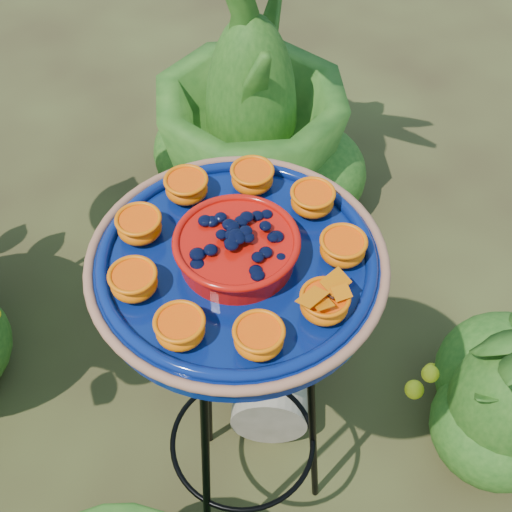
{
  "coord_description": "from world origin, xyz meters",
  "views": [
    {
      "loc": [
        -0.55,
        -0.73,
        1.8
      ],
      "look_at": [
        -0.12,
        -0.17,
        0.96
      ],
      "focal_mm": 50.0,
      "sensor_mm": 36.0,
      "label": 1
    }
  ],
  "objects": [
    {
      "name": "shrub_back_right",
      "position": [
        0.53,
        0.7,
        0.56
      ],
      "size": [
        0.88,
        0.88,
        1.12
      ],
      "primitive_type": "imported",
      "rotation": [
        0.0,
        0.0,
        2.3
      ],
      "color": "#1D4913",
      "rests_on": "ground"
    },
    {
      "name": "tripod_stand",
      "position": [
        -0.14,
        -0.15,
        0.55
      ],
      "size": [
        0.36,
        0.37,
        0.9
      ],
      "rotation": [
        0.0,
        0.0,
        -0.1
      ],
      "color": "black",
      "rests_on": "ground"
    },
    {
      "name": "feeder_dish",
      "position": [
        -0.14,
        -0.15,
        0.94
      ],
      "size": [
        0.5,
        0.5,
        0.11
      ],
      "rotation": [
        0.0,
        0.0,
        -0.1
      ],
      "color": "#07195B",
      "rests_on": "tripod_stand"
    },
    {
      "name": "ground_plane",
      "position": [
        0.0,
        0.0,
        0.0
      ],
      "size": [
        20.0,
        20.0,
        0.0
      ],
      "primitive_type": "plane",
      "color": "black",
      "rests_on": "ground"
    },
    {
      "name": "driftwood_log",
      "position": [
        0.2,
        0.15,
        0.1
      ],
      "size": [
        0.55,
        0.58,
        0.2
      ],
      "primitive_type": "cylinder",
      "rotation": [
        0.0,
        1.57,
        0.85
      ],
      "color": "tan",
      "rests_on": "ground"
    }
  ]
}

